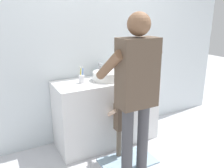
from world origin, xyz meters
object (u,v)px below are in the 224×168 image
adult_parent (136,83)px  toothbrush_cup (82,79)px  child_toddler (122,120)px  soap_bottle (129,72)px

adult_parent → toothbrush_cup: bearing=112.9°
child_toddler → adult_parent: size_ratio=0.47×
toothbrush_cup → soap_bottle: size_ratio=1.25×
soap_bottle → child_toddler: (-0.31, -0.37, -0.46)m
toothbrush_cup → adult_parent: adult_parent is taller
child_toddler → adult_parent: bearing=-95.4°
toothbrush_cup → child_toddler: (0.33, -0.41, -0.45)m
adult_parent → child_toddler: bearing=84.6°
adult_parent → soap_bottle: bearing=63.3°
toothbrush_cup → child_toddler: size_ratio=0.26×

